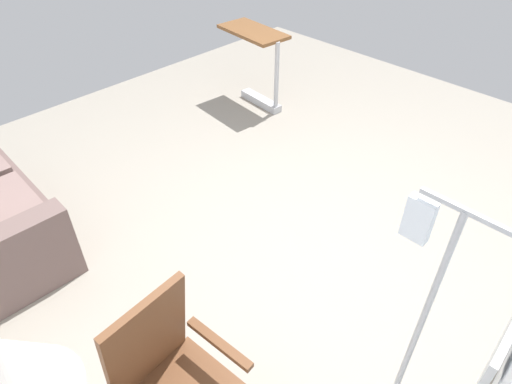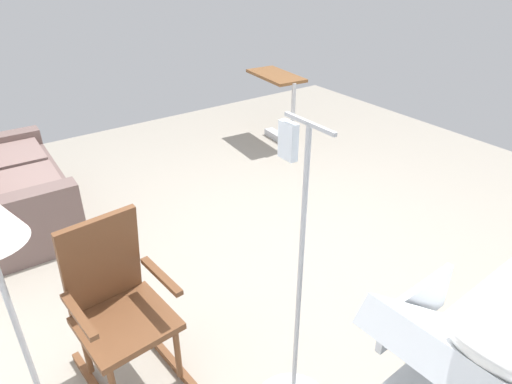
# 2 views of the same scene
# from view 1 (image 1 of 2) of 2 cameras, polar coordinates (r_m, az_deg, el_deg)

# --- Properties ---
(ground_plane) EXTENTS (6.95, 6.95, 0.00)m
(ground_plane) POSITION_cam_1_polar(r_m,az_deg,el_deg) (3.60, 5.99, -5.53)
(ground_plane) COLOR gray
(overbed_table) EXTENTS (0.86, 0.47, 0.84)m
(overbed_table) POSITION_cam_1_polar(r_m,az_deg,el_deg) (5.21, 0.25, 16.68)
(overbed_table) COLOR #B2B5BA
(overbed_table) RESTS_ON ground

